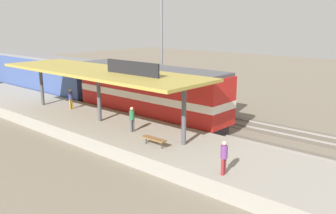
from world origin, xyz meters
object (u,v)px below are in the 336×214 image
passenger_carriage_single (36,74)px  light_mast (161,18)px  person_boarding (224,156)px  freight_car (170,88)px  person_waiting (71,98)px  platform_bench (154,139)px  locomotive (150,93)px  person_walking (132,118)px

passenger_carriage_single → light_mast: size_ratio=1.71×
light_mast → person_boarding: size_ratio=6.84×
freight_car → person_waiting: bearing=156.2°
passenger_carriage_single → person_boarding: bearing=-102.9°
freight_car → person_waiting: 9.24m
light_mast → person_boarding: 23.51m
platform_bench → person_boarding: size_ratio=0.99×
passenger_carriage_single → person_waiting: bearing=-107.1°
person_boarding → passenger_carriage_single: bearing=77.1°
person_boarding → light_mast: bearing=50.0°
person_waiting → person_boarding: (-2.88, -16.99, 0.00)m
platform_bench → locomotive: (6.00, 6.15, 1.07)m
person_walking → light_mast: bearing=35.0°
light_mast → person_waiting: (-11.65, -0.29, -6.54)m
locomotive → passenger_carriage_single: size_ratio=0.72×
platform_bench → passenger_carriage_single: passenger_carriage_single is taller
light_mast → person_walking: 16.80m
platform_bench → person_waiting: bearing=79.6°
person_waiting → person_walking: size_ratio=1.00×
platform_bench → passenger_carriage_single: 24.91m
passenger_carriage_single → person_walking: 21.64m
freight_car → person_walking: 10.64m
freight_car → person_walking: (-9.47, -4.86, -0.12)m
platform_bench → person_walking: person_walking is taller
platform_bench → freight_car: 13.25m
freight_car → person_boarding: size_ratio=7.02×
platform_bench → light_mast: light_mast is taller
passenger_carriage_single → person_walking: (-4.87, -21.08, -0.46)m
platform_bench → passenger_carriage_single: bearing=76.0°
locomotive → light_mast: bearing=36.6°
locomotive → light_mast: light_mast is taller
passenger_carriage_single → light_mast: 15.71m
platform_bench → passenger_carriage_single: size_ratio=0.08×
passenger_carriage_single → person_waiting: 13.08m
light_mast → person_walking: bearing=-145.0°
person_boarding → locomotive: bearing=59.6°
passenger_carriage_single → person_boarding: (-6.73, -29.49, -0.46)m
person_boarding → platform_bench: bearing=82.2°
passenger_carriage_single → person_walking: passenger_carriage_single is taller
freight_car → light_mast: 8.23m
light_mast → person_boarding: (-14.53, -17.29, -6.54)m
locomotive → person_walking: (-4.87, -3.08, -0.56)m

